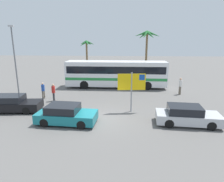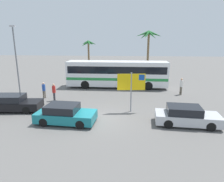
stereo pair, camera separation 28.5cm
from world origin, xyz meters
TOP-DOWN VIEW (x-y plane):
  - ground at (0.00, 0.00)m, footprint 120.00×120.00m
  - bus_front_coach at (0.72, 10.25)m, footprint 11.92×2.50m
  - ferry_sign at (2.40, 1.78)m, footprint 2.19×0.28m
  - car_silver at (6.09, -0.54)m, footprint 4.35×2.04m
  - car_black at (-7.37, 1.20)m, footprint 4.73×2.13m
  - car_teal at (-2.22, -0.87)m, footprint 4.19×2.11m
  - pedestrian_by_bus at (-6.23, 4.96)m, footprint 0.32×0.32m
  - pedestrian_near_sign at (-4.89, 4.15)m, footprint 0.32×0.32m
  - pedestrian_crossing_lot at (7.67, 7.39)m, footprint 0.32×0.32m
  - lamp_post_left_side at (-9.54, 6.36)m, footprint 0.56×0.20m
  - palm_tree_seaside at (-5.03, 21.94)m, footprint 2.81×2.73m
  - palm_tree_inland at (4.96, 17.23)m, footprint 3.87×3.57m

SIDE VIEW (x-z plane):
  - ground at x=0.00m, z-range 0.00..0.00m
  - car_silver at x=6.09m, z-range -0.03..1.30m
  - car_teal at x=-2.22m, z-range -0.03..1.30m
  - car_black at x=-7.37m, z-range -0.03..1.30m
  - pedestrian_by_bus at x=-6.23m, z-range 0.14..1.73m
  - pedestrian_near_sign at x=-4.89m, z-range 0.15..1.82m
  - pedestrian_crossing_lot at x=7.67m, z-range 0.17..1.97m
  - bus_front_coach at x=0.72m, z-range 0.20..3.37m
  - ferry_sign at x=2.40m, z-range 0.73..3.93m
  - lamp_post_left_side at x=-9.54m, z-range 0.33..7.40m
  - palm_tree_seaside at x=-5.03m, z-range 1.60..7.18m
  - palm_tree_inland at x=4.96m, z-range 2.19..9.19m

